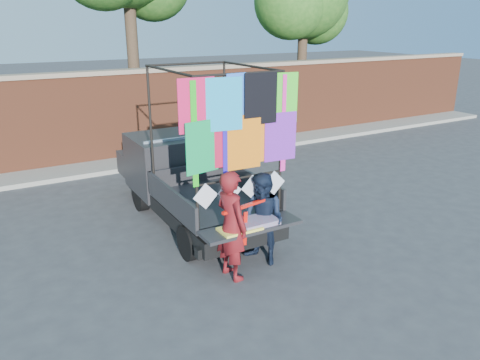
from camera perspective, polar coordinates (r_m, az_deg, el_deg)
ground at (r=8.27m, az=-0.71°, el=-9.36°), size 90.00×90.00×0.00m
brick_wall at (r=14.08m, az=-14.87°, el=7.62°), size 30.00×0.45×2.61m
curb at (r=13.71m, az=-13.64°, el=1.98°), size 30.00×1.20×0.12m
pickup_truck at (r=9.90m, az=-7.07°, el=0.40°), size 2.01×5.04×3.18m
woman at (r=7.31m, az=-1.04°, el=-5.56°), size 0.50×0.70×1.78m
man at (r=7.79m, az=2.86°, el=-4.83°), size 0.83×0.92×1.57m
streamer_bundle at (r=7.45m, az=0.26°, el=-4.77°), size 1.03×0.26×0.71m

